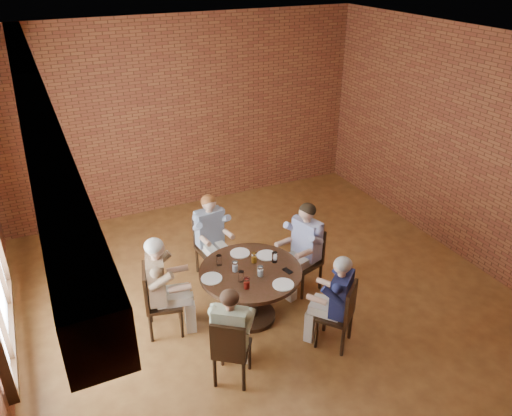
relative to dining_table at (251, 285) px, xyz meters
name	(u,v)px	position (x,y,z in m)	size (l,w,h in m)	color
floor	(275,309)	(0.37, 0.00, -0.53)	(7.00, 7.00, 0.00)	#98622F
ceiling	(281,50)	(0.37, 0.00, 2.87)	(7.00, 7.00, 0.00)	white
wall_back	(185,116)	(0.37, 3.50, 1.17)	(7.00, 7.00, 0.00)	brown
wall_right	(478,153)	(3.62, 0.00, 1.17)	(7.00, 7.00, 0.00)	brown
ceiling_beam	(29,89)	(-2.08, 0.00, 2.74)	(0.22, 6.90, 0.26)	#301E10
dining_table	(251,285)	(0.00, 0.00, 0.00)	(1.30, 1.30, 0.75)	#301E10
chair_a	(307,255)	(1.01, 0.30, -0.02)	(0.53, 0.53, 0.94)	#301E10
diner_a	(303,248)	(0.93, 0.27, 0.14)	(0.53, 0.65, 1.33)	#3F4DA3
chair_b	(209,243)	(-0.11, 1.20, -0.03)	(0.44, 0.44, 0.91)	#301E10
diner_b	(211,237)	(-0.10, 1.12, 0.12)	(0.50, 0.62, 1.29)	gray
chair_c	(156,298)	(-1.16, 0.27, -0.02)	(0.52, 0.52, 0.95)	#301E10
diner_c	(162,286)	(-1.07, 0.25, 0.15)	(0.54, 0.66, 1.35)	brown
chair_d	(230,349)	(-0.66, -0.91, -0.04)	(0.54, 0.54, 0.89)	#301E10
diner_d	(232,335)	(-0.62, -0.85, 0.09)	(0.47, 0.58, 1.24)	#BAAE92
chair_e	(341,313)	(0.76, -0.92, -0.04)	(0.55, 0.55, 0.90)	#301E10
diner_e	(336,302)	(0.71, -0.86, 0.10)	(0.48, 0.59, 1.26)	#181C44
plate_a	(267,255)	(0.33, 0.20, 0.23)	(0.26, 0.26, 0.01)	white
plate_b	(240,253)	(0.03, 0.40, 0.23)	(0.26, 0.26, 0.01)	white
plate_c	(212,278)	(-0.51, 0.04, 0.23)	(0.26, 0.26, 0.01)	white
plate_d	(283,285)	(0.23, -0.45, 0.23)	(0.26, 0.26, 0.01)	white
glass_a	(274,257)	(0.36, 0.04, 0.29)	(0.07, 0.07, 0.14)	white
glass_b	(254,258)	(0.12, 0.14, 0.29)	(0.07, 0.07, 0.14)	white
glass_c	(219,260)	(-0.31, 0.28, 0.29)	(0.07, 0.07, 0.14)	white
glass_d	(235,266)	(-0.18, 0.06, 0.29)	(0.07, 0.07, 0.14)	white
glass_e	(241,277)	(-0.20, -0.16, 0.29)	(0.07, 0.07, 0.14)	white
glass_f	(247,283)	(-0.19, -0.31, 0.29)	(0.07, 0.07, 0.14)	white
glass_g	(260,271)	(0.06, -0.16, 0.29)	(0.07, 0.07, 0.14)	white
smartphone	(288,271)	(0.41, -0.22, 0.23)	(0.07, 0.14, 0.01)	black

